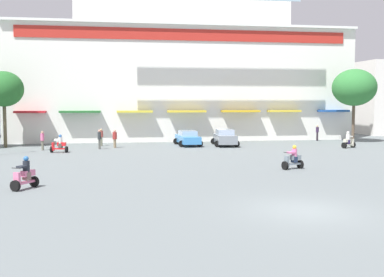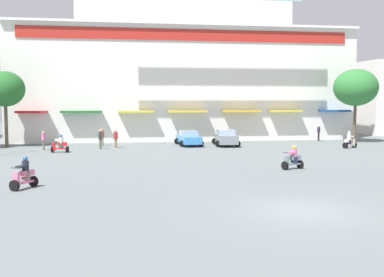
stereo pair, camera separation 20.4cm
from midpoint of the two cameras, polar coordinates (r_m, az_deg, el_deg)
name	(u,v)px [view 1 (the left image)]	position (r m, az deg, el deg)	size (l,w,h in m)	color
ground_plane	(226,164)	(30.55, 4.00, -3.20)	(128.00, 128.00, 0.00)	slate
colonial_building	(180,50)	(53.29, -1.66, 10.85)	(36.24, 16.66, 22.90)	white
flank_building_right	(381,98)	(65.25, 22.28, 4.65)	(8.19, 10.62, 9.05)	silver
plaza_tree_0	(4,89)	(44.51, -22.37, 5.65)	(3.46, 3.26, 6.81)	brown
plaza_tree_1	(354,88)	(48.89, 19.30, 5.96)	(4.30, 4.48, 7.34)	brown
parked_car_0	(188,138)	(43.11, -0.67, 0.08)	(2.42, 4.43, 1.41)	#3C85CC
parked_car_1	(225,137)	(43.09, 3.94, 0.14)	(2.52, 4.46, 1.52)	gray
scooter_rider_0	(293,159)	(28.94, 12.18, -2.50)	(1.43, 0.93, 1.48)	black
scooter_rider_2	(59,145)	(38.80, -16.23, -0.78)	(1.42, 0.76, 1.47)	black
scooter_rider_3	(348,141)	(43.13, 18.65, -0.31)	(1.41, 0.99, 1.49)	black
scooter_rider_5	(25,175)	(23.39, -20.18, -4.30)	(1.17, 1.47, 1.57)	black
pedestrian_0	(317,132)	(49.87, 15.12, 0.81)	(0.38, 0.38, 1.64)	black
pedestrian_1	(42,139)	(40.97, -18.14, -0.10)	(0.37, 0.37, 1.62)	#696756
pedestrian_2	(99,138)	(40.65, -11.52, 0.07)	(0.34, 0.34, 1.69)	#50514C
pedestrian_3	(101,136)	(43.36, -11.29, 0.28)	(0.50, 0.50, 1.62)	slate
pedestrian_4	(115,138)	(41.56, -9.67, 0.12)	(0.47, 0.47, 1.63)	#806D51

